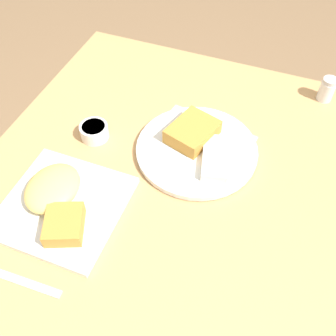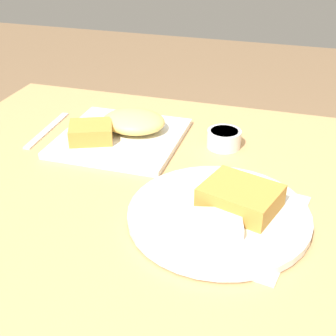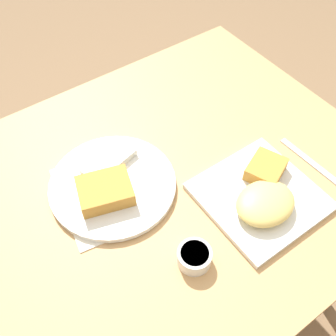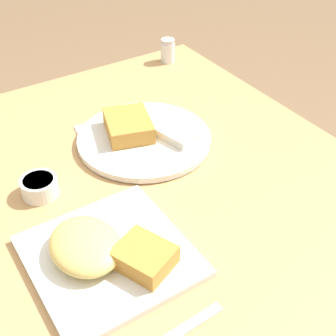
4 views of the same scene
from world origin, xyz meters
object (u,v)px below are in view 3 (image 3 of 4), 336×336
Objects in this scene: plate_oval_far at (111,184)px; butter_knife at (311,162)px; plate_square_near at (262,195)px; sauce_ramekin at (194,257)px.

plate_oval_far reaches higher than butter_knife.
plate_square_near reaches higher than plate_oval_far.
plate_oval_far is at bearing 100.43° from sauce_ramekin.
plate_square_near is 3.56× the size of sauce_ramekin.
butter_knife is at bearing -26.22° from plate_oval_far.
butter_knife is at bearing 5.57° from sauce_ramekin.
plate_oval_far is at bearing 61.47° from butter_knife.
plate_square_near is at bearing 90.46° from butter_knife.
butter_knife is (0.19, 0.01, -0.02)m from plate_square_near.
plate_oval_far reaches higher than sauce_ramekin.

